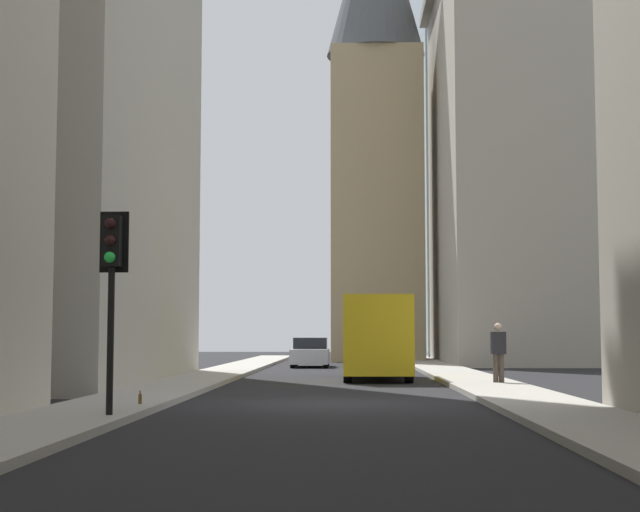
{
  "coord_description": "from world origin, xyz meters",
  "views": [
    {
      "loc": [
        -21.85,
        -0.42,
        1.53
      ],
      "look_at": [
        19.38,
        0.77,
        4.95
      ],
      "focal_mm": 53.86,
      "sensor_mm": 36.0,
      "label": 1
    }
  ],
  "objects_px": {
    "sedan_silver": "(310,353)",
    "discarded_bottle": "(140,399)",
    "delivery_truck": "(376,337)",
    "pedestrian": "(498,350)",
    "traffic_light_foreground": "(112,264)"
  },
  "relations": [
    {
      "from": "sedan_silver",
      "to": "discarded_bottle",
      "type": "height_order",
      "value": "sedan_silver"
    },
    {
      "from": "delivery_truck",
      "to": "sedan_silver",
      "type": "height_order",
      "value": "delivery_truck"
    },
    {
      "from": "discarded_bottle",
      "to": "pedestrian",
      "type": "bearing_deg",
      "value": -43.35
    },
    {
      "from": "pedestrian",
      "to": "discarded_bottle",
      "type": "relative_size",
      "value": 6.51
    },
    {
      "from": "pedestrian",
      "to": "discarded_bottle",
      "type": "bearing_deg",
      "value": 136.65
    },
    {
      "from": "delivery_truck",
      "to": "discarded_bottle",
      "type": "relative_size",
      "value": 23.93
    },
    {
      "from": "sedan_silver",
      "to": "discarded_bottle",
      "type": "distance_m",
      "value": 27.23
    },
    {
      "from": "delivery_truck",
      "to": "pedestrian",
      "type": "height_order",
      "value": "delivery_truck"
    },
    {
      "from": "traffic_light_foreground",
      "to": "discarded_bottle",
      "type": "xyz_separation_m",
      "value": [
        2.7,
        0.04,
        -2.54
      ]
    },
    {
      "from": "pedestrian",
      "to": "delivery_truck",
      "type": "bearing_deg",
      "value": 36.41
    },
    {
      "from": "sedan_silver",
      "to": "discarded_bottle",
      "type": "xyz_separation_m",
      "value": [
        -27.12,
        2.42,
        -0.42
      ]
    },
    {
      "from": "sedan_silver",
      "to": "pedestrian",
      "type": "relative_size",
      "value": 2.45
    },
    {
      "from": "sedan_silver",
      "to": "traffic_light_foreground",
      "type": "xyz_separation_m",
      "value": [
        -29.82,
        2.38,
        2.13
      ]
    },
    {
      "from": "sedan_silver",
      "to": "pedestrian",
      "type": "xyz_separation_m",
      "value": [
        -17.89,
        -6.3,
        0.43
      ]
    },
    {
      "from": "delivery_truck",
      "to": "pedestrian",
      "type": "xyz_separation_m",
      "value": [
        -4.75,
        -3.5,
        -0.36
      ]
    }
  ]
}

